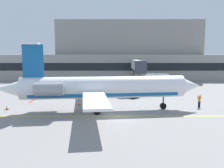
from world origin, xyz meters
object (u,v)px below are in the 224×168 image
regional_jet (100,88)px  pushback_tractor (73,90)px  fuel_tank (156,78)px  baggage_tug (128,92)px  marshaller (199,101)px

regional_jet → pushback_tractor: (-5.71, 12.97, -2.33)m
fuel_tank → regional_jet: bearing=-114.2°
baggage_tug → marshaller: (9.96, -8.55, 0.01)m
fuel_tank → marshaller: bearing=-87.6°
regional_jet → baggage_tug: (4.57, 10.77, -2.32)m
baggage_tug → pushback_tractor: bearing=167.9°
regional_jet → pushback_tractor: 14.37m
pushback_tractor → fuel_tank: bearing=41.4°
pushback_tractor → baggage_tug: bearing=-12.1°
regional_jet → baggage_tug: size_ratio=7.44×
fuel_tank → marshaller: (1.15, -27.58, -0.57)m
baggage_tug → fuel_tank: fuel_tank is taller
regional_jet → marshaller: 14.88m
regional_jet → fuel_tank: (13.38, 29.80, -1.74)m
regional_jet → baggage_tug: bearing=67.0°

